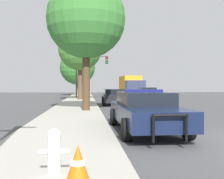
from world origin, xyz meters
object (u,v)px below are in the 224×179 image
car_background_oncoming (148,93)px  tree_sidewalk_near (86,19)px  police_car (145,110)px  traffic_cone (78,164)px  fire_hydrant (54,150)px  box_truck (131,85)px  traffic_light (89,67)px  tree_sidewalk_far (77,67)px  tree_sidewalk_mid (80,49)px  car_background_midblock (115,96)px

car_background_oncoming → tree_sidewalk_near: tree_sidewalk_near is taller
police_car → traffic_cone: police_car is taller
tree_sidewalk_near → traffic_cone: tree_sidewalk_near is taller
fire_hydrant → box_truck: 36.38m
fire_hydrant → traffic_light: 28.69m
police_car → tree_sidewalk_far: bearing=-85.1°
traffic_light → fire_hydrant: bearing=-91.7°
traffic_light → tree_sidewalk_mid: 4.98m
car_background_oncoming → traffic_light: bearing=-24.5°
box_truck → tree_sidewalk_near: (-6.46, -24.22, 3.72)m
police_car → traffic_light: (-1.62, 23.74, 2.97)m
traffic_light → car_background_oncoming: 7.56m
police_car → tree_sidewalk_near: tree_sidewalk_near is taller
car_background_oncoming → tree_sidewalk_near: (-6.67, -14.13, 4.58)m
box_truck → tree_sidewalk_far: bearing=-21.8°
fire_hydrant → tree_sidewalk_near: (0.50, 11.47, 4.77)m
tree_sidewalk_far → fire_hydrant: bearing=-88.7°
fire_hydrant → traffic_cone: (0.39, -0.50, -0.10)m
box_truck → car_background_oncoming: bearing=88.8°
tree_sidewalk_near → traffic_cone: 12.93m
tree_sidewalk_far → traffic_cone: bearing=-88.2°
traffic_light → police_car: bearing=-86.1°
traffic_light → car_background_midblock: traffic_light is taller
tree_sidewalk_mid → tree_sidewalk_far: size_ratio=1.06×
fire_hydrant → traffic_cone: 0.65m
traffic_light → box_truck: (6.10, 7.18, -2.12)m
traffic_light → tree_sidewalk_mid: (-0.98, -4.65, 1.50)m
box_truck → tree_sidewalk_near: tree_sidewalk_near is taller
car_background_oncoming → traffic_cone: car_background_oncoming is taller
police_car → tree_sidewalk_far: 34.02m
car_background_midblock → tree_sidewalk_mid: (-2.83, 6.59, 4.50)m
fire_hydrant → car_background_midblock: (2.71, 17.27, 0.16)m
tree_sidewalk_mid → tree_sidewalk_far: tree_sidewalk_mid is taller
police_car → car_background_midblock: 12.50m
box_truck → tree_sidewalk_mid: (-7.08, -11.83, 3.62)m
police_car → tree_sidewalk_far: (-3.32, 33.67, 3.58)m
car_background_midblock → traffic_cone: car_background_midblock is taller
tree_sidewalk_far → police_car: bearing=-84.4°
tree_sidewalk_far → tree_sidewalk_near: bearing=-87.2°
box_truck → tree_sidewalk_far: 8.71m
car_background_midblock → tree_sidewalk_mid: 8.47m
tree_sidewalk_mid → tree_sidewalk_near: tree_sidewalk_near is taller
tree_sidewalk_near → traffic_cone: (-0.11, -11.97, -4.87)m
fire_hydrant → box_truck: (6.96, 35.69, 1.05)m
traffic_light → tree_sidewalk_far: tree_sidewalk_far is taller
traffic_light → box_truck: size_ratio=0.70×
fire_hydrant → tree_sidewalk_near: size_ratio=0.10×
box_truck → traffic_cone: bearing=77.3°
fire_hydrant → box_truck: size_ratio=0.10×
car_background_midblock → tree_sidewalk_near: (-2.21, -5.80, 4.61)m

